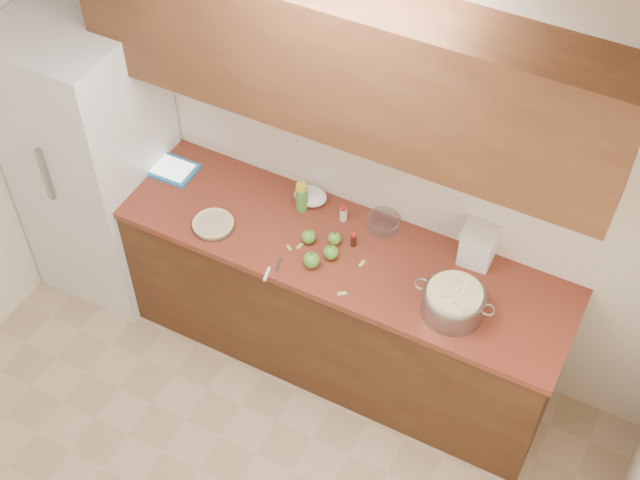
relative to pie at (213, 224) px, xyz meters
The scene contains 22 objects.
room_shell 1.46m from the pie, 66.57° to the right, with size 3.60×3.60×3.60m.
counter_run 0.76m from the pie, 17.34° to the left, with size 2.64×0.68×0.92m.
upper_cabinets 1.20m from the pie, 30.44° to the left, with size 2.60×0.34×0.70m, color brown.
fridge 0.89m from the pie, behind, with size 0.70×0.70×1.80m, color silver.
pie is the anchor object (origin of this frame).
colander 1.32m from the pie, ahead, with size 0.41×0.30×0.15m.
flour_canister 1.37m from the pie, 17.99° to the left, with size 0.18×0.18×0.21m.
tablet 0.50m from the pie, 149.23° to the left, with size 0.27×0.21×0.02m.
paring_knife 0.44m from the pie, 19.25° to the right, with size 0.06×0.18×0.02m.
lemon_bottle 0.48m from the pie, 43.54° to the left, with size 0.06×0.06×0.18m.
cinnamon_shaker 0.68m from the pie, 31.70° to the left, with size 0.04×0.04×0.10m.
vanilla_bottle 0.74m from the pie, 17.36° to the left, with size 0.03×0.03×0.09m.
mixing_bowl 0.89m from the pie, 27.44° to the left, with size 0.18×0.18×0.07m.
paper_towel 0.54m from the pie, 47.93° to the left, with size 0.18×0.15×0.08m, color white.
apple_left 0.51m from the pie, 15.58° to the left, with size 0.08×0.08×0.09m.
apple_center 0.64m from the pie, 17.11° to the left, with size 0.07×0.07×0.08m.
apple_front 0.58m from the pie, ahead, with size 0.09×0.09×0.10m.
apple_extra 0.65m from the pie, ahead, with size 0.08×0.08×0.09m.
peel_a 0.81m from the pie, ahead, with size 0.05×0.02×0.00m, color #9ABF5D.
peel_b 0.80m from the pie, ahead, with size 0.05×0.02×0.00m, color #9ABF5D.
peel_c 0.43m from the pie, ahead, with size 0.04×0.01×0.00m, color #9ABF5D.
peel_d 0.47m from the pie, 10.58° to the left, with size 0.04×0.02×0.00m, color #9ABF5D.
Camera 1 is at (1.40, -1.26, 4.32)m, focal length 50.00 mm.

